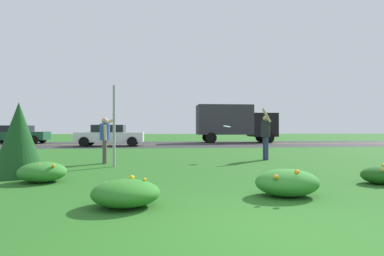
{
  "coord_description": "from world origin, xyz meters",
  "views": [
    {
      "loc": [
        -1.34,
        -3.29,
        1.18
      ],
      "look_at": [
        -0.23,
        7.92,
        1.21
      ],
      "focal_mm": 29.45,
      "sensor_mm": 36.0,
      "label": 1
    }
  ],
  "objects_px": {
    "frisbee_pale_blue": "(227,127)",
    "car_dark_green_leftmost": "(18,134)",
    "sign_post_near_path": "(114,126)",
    "person_catcher_dark_shirt": "(266,133)",
    "box_truck_black": "(234,122)",
    "person_thrower_blue_shirt": "(105,136)",
    "car_white_center_left": "(110,135)"
  },
  "relations": [
    {
      "from": "car_dark_green_leftmost",
      "to": "car_white_center_left",
      "type": "relative_size",
      "value": 1.0
    },
    {
      "from": "sign_post_near_path",
      "to": "person_thrower_blue_shirt",
      "type": "xyz_separation_m",
      "value": [
        -0.44,
        0.95,
        -0.34
      ]
    },
    {
      "from": "sign_post_near_path",
      "to": "car_dark_green_leftmost",
      "type": "bearing_deg",
      "value": 121.21
    },
    {
      "from": "person_thrower_blue_shirt",
      "to": "box_truck_black",
      "type": "bearing_deg",
      "value": 62.15
    },
    {
      "from": "sign_post_near_path",
      "to": "car_white_center_left",
      "type": "height_order",
      "value": "sign_post_near_path"
    },
    {
      "from": "person_thrower_blue_shirt",
      "to": "box_truck_black",
      "type": "height_order",
      "value": "box_truck_black"
    },
    {
      "from": "frisbee_pale_blue",
      "to": "car_dark_green_leftmost",
      "type": "xyz_separation_m",
      "value": [
        -13.85,
        15.01,
        -0.53
      ]
    },
    {
      "from": "sign_post_near_path",
      "to": "car_dark_green_leftmost",
      "type": "relative_size",
      "value": 0.57
    },
    {
      "from": "car_dark_green_leftmost",
      "to": "box_truck_black",
      "type": "height_order",
      "value": "box_truck_black"
    },
    {
      "from": "person_catcher_dark_shirt",
      "to": "car_dark_green_leftmost",
      "type": "relative_size",
      "value": 0.44
    },
    {
      "from": "person_catcher_dark_shirt",
      "to": "box_truck_black",
      "type": "height_order",
      "value": "box_truck_black"
    },
    {
      "from": "frisbee_pale_blue",
      "to": "person_thrower_blue_shirt",
      "type": "bearing_deg",
      "value": -173.71
    },
    {
      "from": "person_catcher_dark_shirt",
      "to": "car_white_center_left",
      "type": "xyz_separation_m",
      "value": [
        -7.46,
        10.38,
        -0.28
      ]
    },
    {
      "from": "car_dark_green_leftmost",
      "to": "car_white_center_left",
      "type": "height_order",
      "value": "same"
    },
    {
      "from": "person_catcher_dark_shirt",
      "to": "frisbee_pale_blue",
      "type": "bearing_deg",
      "value": -171.58
    },
    {
      "from": "sign_post_near_path",
      "to": "person_thrower_blue_shirt",
      "type": "distance_m",
      "value": 1.1
    },
    {
      "from": "car_white_center_left",
      "to": "frisbee_pale_blue",
      "type": "bearing_deg",
      "value": -60.86
    },
    {
      "from": "person_thrower_blue_shirt",
      "to": "car_white_center_left",
      "type": "relative_size",
      "value": 0.35
    },
    {
      "from": "box_truck_black",
      "to": "sign_post_near_path",
      "type": "bearing_deg",
      "value": -115.21
    },
    {
      "from": "sign_post_near_path",
      "to": "frisbee_pale_blue",
      "type": "height_order",
      "value": "sign_post_near_path"
    },
    {
      "from": "person_thrower_blue_shirt",
      "to": "frisbee_pale_blue",
      "type": "height_order",
      "value": "person_thrower_blue_shirt"
    },
    {
      "from": "frisbee_pale_blue",
      "to": "car_dark_green_leftmost",
      "type": "relative_size",
      "value": 0.06
    },
    {
      "from": "car_dark_green_leftmost",
      "to": "frisbee_pale_blue",
      "type": "bearing_deg",
      "value": -47.3
    },
    {
      "from": "sign_post_near_path",
      "to": "frisbee_pale_blue",
      "type": "xyz_separation_m",
      "value": [
        3.89,
        1.43,
        -0.0
      ]
    },
    {
      "from": "sign_post_near_path",
      "to": "car_white_center_left",
      "type": "relative_size",
      "value": 0.57
    },
    {
      "from": "sign_post_near_path",
      "to": "car_white_center_left",
      "type": "bearing_deg",
      "value": 99.55
    },
    {
      "from": "frisbee_pale_blue",
      "to": "box_truck_black",
      "type": "distance_m",
      "value": 15.5
    },
    {
      "from": "box_truck_black",
      "to": "frisbee_pale_blue",
      "type": "bearing_deg",
      "value": -104.38
    },
    {
      "from": "car_dark_green_leftmost",
      "to": "car_white_center_left",
      "type": "bearing_deg",
      "value": -29.0
    },
    {
      "from": "frisbee_pale_blue",
      "to": "car_white_center_left",
      "type": "height_order",
      "value": "car_white_center_left"
    },
    {
      "from": "person_thrower_blue_shirt",
      "to": "frisbee_pale_blue",
      "type": "xyz_separation_m",
      "value": [
        4.34,
        0.48,
        0.33
      ]
    },
    {
      "from": "person_thrower_blue_shirt",
      "to": "car_dark_green_leftmost",
      "type": "height_order",
      "value": "person_thrower_blue_shirt"
    }
  ]
}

